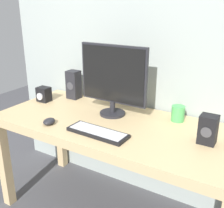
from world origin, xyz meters
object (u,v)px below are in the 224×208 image
speaker_right (208,129)px  speaker_left (74,85)px  desk (116,134)px  coffee_mug (178,113)px  keyboard_primary (98,132)px  mouse (49,121)px  audio_controller (44,94)px  monitor (113,78)px

speaker_right → speaker_left: (-1.07, 0.22, 0.03)m
desk → speaker_right: size_ratio=9.93×
desk → coffee_mug: size_ratio=15.86×
keyboard_primary → coffee_mug: 0.53m
mouse → speaker_left: 0.52m
keyboard_primary → coffee_mug: bearing=52.2°
audio_controller → monitor: bearing=5.0°
keyboard_primary → speaker_left: (-0.51, 0.43, 0.10)m
monitor → coffee_mug: monitor is taller
mouse → speaker_right: 0.93m
desk → coffee_mug: 0.42m
monitor → speaker_right: bearing=-8.2°
desk → monitor: size_ratio=3.32×
audio_controller → speaker_left: bearing=50.0°
desk → audio_controller: bearing=174.3°
speaker_left → audio_controller: speaker_left is taller
desk → speaker_left: (-0.52, 0.24, 0.19)m
speaker_right → audio_controller: bearing=178.0°
audio_controller → coffee_mug: size_ratio=1.11×
monitor → desk: bearing=-52.9°
desk → monitor: (-0.09, 0.12, 0.33)m
monitor → mouse: size_ratio=5.59×
monitor → audio_controller: monitor is taller
speaker_right → coffee_mug: speaker_right is taller
desk → speaker_right: speaker_right is taller
mouse → keyboard_primary: bearing=0.2°
keyboard_primary → mouse: 0.33m
audio_controller → coffee_mug: (0.99, 0.17, -0.01)m
desk → speaker_right: bearing=2.6°
speaker_right → keyboard_primary: bearing=-159.0°
keyboard_primary → speaker_right: bearing=21.0°
keyboard_primary → audio_controller: bearing=158.9°
audio_controller → desk: bearing=-5.7°
keyboard_primary → speaker_left: 0.68m
desk → monitor: 0.36m
desk → speaker_left: size_ratio=7.18×
desk → monitor: bearing=127.1°
keyboard_primary → audio_controller: (-0.66, 0.26, 0.04)m
speaker_right → speaker_left: size_ratio=0.72×
monitor → speaker_right: 0.67m
monitor → speaker_left: size_ratio=2.17×
monitor → speaker_left: bearing=163.6°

